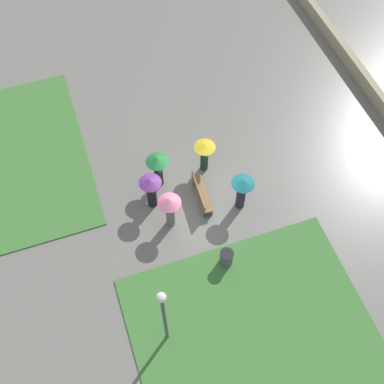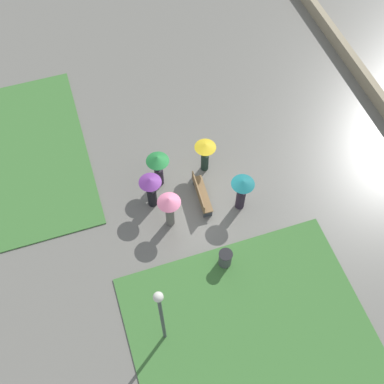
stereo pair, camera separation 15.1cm
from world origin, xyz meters
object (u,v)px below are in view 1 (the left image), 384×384
Objects in this scene: crowd_person_yellow at (205,152)px; lamp_post at (164,312)px; park_bench at (201,194)px; crowd_person_teal at (242,190)px; crowd_person_pink at (170,207)px; crowd_person_purple at (151,189)px; crowd_person_green at (158,166)px; trash_bin at (226,258)px.

lamp_post is at bearing 164.27° from crowd_person_yellow.
park_bench is 1.81m from crowd_person_teal.
park_bench is 1.07× the size of crowd_person_yellow.
crowd_person_purple is (1.11, 0.44, -0.14)m from crowd_person_pink.
crowd_person_pink is 1.00× the size of crowd_person_teal.
crowd_person_pink is 2.04m from crowd_person_green.
crowd_person_yellow reaches higher than trash_bin.
lamp_post is at bearing 169.97° from crowd_person_green.
trash_bin is 0.45× the size of crowd_person_teal.
crowd_person_purple is 1.06× the size of crowd_person_yellow.
crowd_person_teal is at bearing -122.81° from crowd_person_green.
crowd_person_teal is (-2.17, -2.86, -0.09)m from crowd_person_green.
trash_bin is 0.45× the size of crowd_person_pink.
trash_bin is at bearing -111.90° from crowd_person_teal.
crowd_person_pink is (2.40, 1.49, 0.87)m from trash_bin.
park_bench is 2.14m from crowd_person_purple.
park_bench is 2.19× the size of trash_bin.
crowd_person_purple is at bearing 171.45° from crowd_person_teal.
lamp_post is 2.34× the size of crowd_person_purple.
park_bench is at bearing -130.17° from crowd_person_green.
crowd_person_green reaches higher than trash_bin.
lamp_post is 6.41m from crowd_person_teal.
crowd_person_teal reaches higher than crowd_person_green.
park_bench is at bearing 62.75° from crowd_person_pink.
crowd_person_yellow is (4.54, -0.72, 0.76)m from trash_bin.
trash_bin is at bearing -175.02° from crowd_person_yellow.
crowd_person_yellow is at bearing -29.78° from lamp_post.
crowd_person_yellow is (2.14, -2.21, -0.11)m from crowd_person_pink.
park_bench is at bearing 163.11° from crowd_person_teal.
lamp_post is at bearing -69.55° from crowd_person_pink.
crowd_person_yellow is at bearing 120.22° from crowd_person_teal.
crowd_person_yellow is (1.02, -2.65, 0.02)m from crowd_person_purple.
park_bench is 3.05m from trash_bin.
crowd_person_pink is 1.03× the size of crowd_person_purple.
park_bench is 1.79m from crowd_person_yellow.
trash_bin is at bearing -177.61° from park_bench.
crowd_person_yellow is at bearing -33.38° from crowd_person_purple.
crowd_person_green is at bearing 107.01° from crowd_person_yellow.
crowd_person_pink is 1.09× the size of crowd_person_yellow.
crowd_person_pink is at bearing 148.12° from crowd_person_yellow.
crowd_person_purple is (3.51, 1.93, 0.74)m from trash_bin.
trash_bin is 0.49× the size of crowd_person_yellow.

